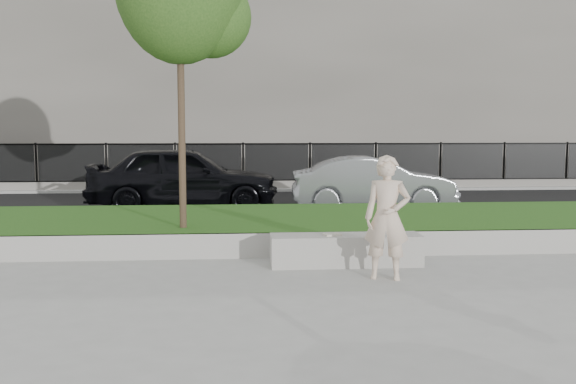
{
  "coord_description": "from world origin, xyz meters",
  "views": [
    {
      "loc": [
        -0.76,
        -9.01,
        2.04
      ],
      "look_at": [
        0.03,
        1.2,
        1.04
      ],
      "focal_mm": 40.0,
      "sensor_mm": 36.0,
      "label": 1
    }
  ],
  "objects": [
    {
      "name": "far_pavement",
      "position": [
        0.0,
        13.0,
        0.06
      ],
      "size": [
        34.0,
        3.0,
        0.12
      ],
      "primitive_type": "cube",
      "color": "gray",
      "rests_on": "ground"
    },
    {
      "name": "street",
      "position": [
        0.0,
        8.5,
        0.02
      ],
      "size": [
        34.0,
        7.0,
        0.04
      ],
      "primitive_type": "cube",
      "color": "black",
      "rests_on": "ground"
    },
    {
      "name": "stone_bench",
      "position": [
        0.84,
        0.4,
        0.23
      ],
      "size": [
        2.26,
        0.57,
        0.46
      ],
      "primitive_type": "cube",
      "color": "gray",
      "rests_on": "ground"
    },
    {
      "name": "building_facade",
      "position": [
        0.0,
        20.0,
        5.0
      ],
      "size": [
        34.0,
        10.0,
        10.0
      ],
      "primitive_type": "cube",
      "color": "#5C5851",
      "rests_on": "ground"
    },
    {
      "name": "ground",
      "position": [
        0.0,
        0.0,
        0.0
      ],
      "size": [
        90.0,
        90.0,
        0.0
      ],
      "primitive_type": "plane",
      "color": "gray",
      "rests_on": "ground"
    },
    {
      "name": "car_silver",
      "position": [
        2.59,
        6.69,
        0.7
      ],
      "size": [
        4.08,
        1.59,
        1.32
      ],
      "primitive_type": "imported",
      "rotation": [
        0.0,
        0.0,
        1.52
      ],
      "color": "gray",
      "rests_on": "street"
    },
    {
      "name": "man",
      "position": [
        1.25,
        -0.52,
        0.85
      ],
      "size": [
        0.7,
        0.56,
        1.69
      ],
      "primitive_type": "imported",
      "rotation": [
        0.0,
        0.0,
        -0.27
      ],
      "color": "beige",
      "rests_on": "ground"
    },
    {
      "name": "car_dark",
      "position": [
        -2.14,
        7.21,
        0.84
      ],
      "size": [
        4.75,
        1.97,
        1.61
      ],
      "primitive_type": "imported",
      "rotation": [
        0.0,
        0.0,
        1.59
      ],
      "color": "black",
      "rests_on": "street"
    },
    {
      "name": "book",
      "position": [
        0.63,
        0.35,
        0.48
      ],
      "size": [
        0.29,
        0.25,
        0.03
      ],
      "primitive_type": "cube",
      "rotation": [
        0.0,
        0.0,
        0.28
      ],
      "color": "beige",
      "rests_on": "stone_bench"
    },
    {
      "name": "grass_kerb",
      "position": [
        0.0,
        1.04,
        0.2
      ],
      "size": [
        34.0,
        0.08,
        0.4
      ],
      "primitive_type": "cube",
      "color": "gray",
      "rests_on": "ground"
    },
    {
      "name": "iron_fence",
      "position": [
        0.0,
        12.0,
        0.54
      ],
      "size": [
        32.0,
        0.3,
        1.5
      ],
      "color": "slate",
      "rests_on": "far_pavement"
    },
    {
      "name": "grass_bank",
      "position": [
        0.0,
        3.0,
        0.2
      ],
      "size": [
        34.0,
        4.0,
        0.4
      ],
      "primitive_type": "cube",
      "color": "#0E390E",
      "rests_on": "ground"
    }
  ]
}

